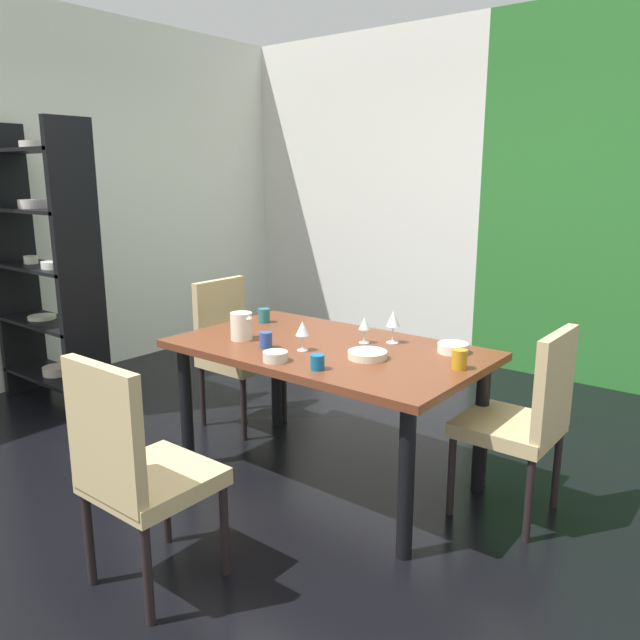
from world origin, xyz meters
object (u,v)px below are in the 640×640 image
display_shelf (45,267)px  serving_bowl_center (453,348)px  wine_glass_near_shelf (364,324)px  cup_south (317,362)px  chair_head_near (135,467)px  wine_glass_front (302,329)px  serving_bowl_north (275,356)px  dining_table (328,362)px  pitcher_rear (242,326)px  serving_bowl_west (368,355)px  cup_east (459,359)px  cup_near_window (264,316)px  wine_glass_left (393,320)px  chair_right_far (525,415)px  cup_right (266,340)px  chair_left_far (233,345)px

display_shelf → serving_bowl_center: display_shelf is taller
wine_glass_near_shelf → serving_bowl_center: (0.45, 0.13, -0.08)m
cup_south → serving_bowl_center: bearing=60.6°
chair_head_near → wine_glass_front: size_ratio=6.27×
wine_glass_front → serving_bowl_north: (0.02, -0.22, -0.09)m
dining_table → pitcher_rear: (-0.45, -0.19, 0.16)m
wine_glass_front → serving_bowl_west: (0.34, 0.09, -0.09)m
wine_glass_near_shelf → cup_east: bearing=-9.9°
wine_glass_near_shelf → pitcher_rear: 0.67m
wine_glass_near_shelf → cup_near_window: 0.75m
chair_head_near → cup_east: 1.49m
dining_table → display_shelf: (-2.27, -0.29, 0.34)m
wine_glass_left → wine_glass_near_shelf: (-0.12, -0.10, -0.03)m
dining_table → serving_bowl_west: (0.29, -0.06, 0.11)m
wine_glass_left → chair_head_near: bearing=-99.0°
dining_table → cup_south: 0.43m
wine_glass_front → cup_south: 0.33m
chair_head_near → cup_east: size_ratio=10.45×
chair_right_far → cup_east: bearing=126.8°
chair_head_near → pitcher_rear: bearing=113.5°
dining_table → cup_south: bearing=-59.1°
wine_glass_front → cup_south: wine_glass_front is taller
cup_south → serving_bowl_west: bearing=74.4°
dining_table → serving_bowl_center: (0.57, 0.29, 0.11)m
cup_near_window → pitcher_rear: bearing=-63.8°
serving_bowl_north → wine_glass_near_shelf: bearing=74.7°
wine_glass_near_shelf → dining_table: bearing=-125.0°
dining_table → serving_bowl_north: (-0.03, -0.37, 0.11)m
cup_right → chair_right_far: bearing=21.8°
serving_bowl_north → cup_south: 0.24m
chair_head_near → cup_near_window: size_ratio=11.30×
dining_table → serving_bowl_center: size_ratio=10.47×
chair_head_near → wine_glass_near_shelf: 1.42m
chair_right_far → cup_east: (-0.26, -0.19, 0.27)m
serving_bowl_west → serving_bowl_center: bearing=51.3°
chair_left_far → wine_glass_front: chair_left_far is taller
dining_table → pitcher_rear: 0.51m
cup_right → wine_glass_near_shelf: bearing=48.6°
wine_glass_front → pitcher_rear: wine_glass_front is taller
wine_glass_near_shelf → serving_bowl_west: 0.30m
chair_head_near → pitcher_rear: size_ratio=6.42×
chair_left_far → wine_glass_left: size_ratio=5.43×
chair_head_near → serving_bowl_center: (0.57, 1.51, 0.24)m
wine_glass_front → wine_glass_near_shelf: size_ratio=1.09×
serving_bowl_north → cup_right: (-0.20, 0.15, 0.02)m
wine_glass_near_shelf → cup_south: size_ratio=2.02×
wine_glass_front → pitcher_rear: (-0.40, -0.04, -0.04)m
wine_glass_near_shelf → serving_bowl_north: bearing=-105.3°
cup_south → chair_left_far: bearing=153.0°
cup_near_window → cup_east: bearing=-5.2°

